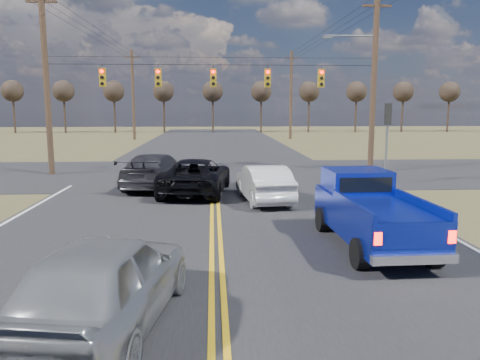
{
  "coord_description": "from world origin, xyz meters",
  "views": [
    {
      "loc": [
        -0.07,
        -8.27,
        3.75
      ],
      "look_at": [
        0.76,
        5.96,
        1.5
      ],
      "focal_mm": 35.0,
      "sensor_mm": 36.0,
      "label": 1
    }
  ],
  "objects": [
    {
      "name": "dgrey_car_queue",
      "position": [
        -2.75,
        13.55,
        0.79
      ],
      "size": [
        3.11,
        5.76,
        1.59
      ],
      "primitive_type": "imported",
      "rotation": [
        0.0,
        0.0,
        2.97
      ],
      "color": "#303035",
      "rests_on": "ground"
    },
    {
      "name": "black_suv",
      "position": [
        -0.8,
        11.83,
        0.77
      ],
      "size": [
        3.26,
        5.8,
        1.53
      ],
      "primitive_type": "imported",
      "rotation": [
        0.0,
        0.0,
        3.01
      ],
      "color": "black",
      "rests_on": "ground"
    },
    {
      "name": "white_car_queue",
      "position": [
        1.94,
        10.0,
        0.73
      ],
      "size": [
        2.05,
        4.61,
        1.47
      ],
      "primitive_type": "imported",
      "rotation": [
        0.0,
        0.0,
        3.25
      ],
      "color": "silver",
      "rests_on": "ground"
    },
    {
      "name": "ground",
      "position": [
        0.0,
        0.0,
        0.0
      ],
      "size": [
        160.0,
        160.0,
        0.0
      ],
      "primitive_type": "plane",
      "color": "brown",
      "rests_on": "ground"
    },
    {
      "name": "silver_suv",
      "position": [
        -1.9,
        -0.67,
        0.84
      ],
      "size": [
        2.75,
        5.19,
        1.68
      ],
      "primitive_type": "imported",
      "rotation": [
        0.0,
        0.0,
        2.98
      ],
      "color": "#909397",
      "rests_on": "ground"
    },
    {
      "name": "signal_gantry",
      "position": [
        0.5,
        17.79,
        5.06
      ],
      "size": [
        19.6,
        4.83,
        10.0
      ],
      "color": "#473323",
      "rests_on": "ground"
    },
    {
      "name": "utility_poles",
      "position": [
        0.0,
        17.0,
        5.23
      ],
      "size": [
        19.6,
        58.32,
        10.0
      ],
      "color": "#473323",
      "rests_on": "ground"
    },
    {
      "name": "treeline",
      "position": [
        0.0,
        26.96,
        5.7
      ],
      "size": [
        87.0,
        117.8,
        7.4
      ],
      "color": "#33261C",
      "rests_on": "ground"
    },
    {
      "name": "road_cross",
      "position": [
        0.0,
        18.0,
        0.0
      ],
      "size": [
        120.0,
        12.0,
        0.02
      ],
      "primitive_type": "cube",
      "color": "#28282B",
      "rests_on": "ground"
    },
    {
      "name": "pickup_truck",
      "position": [
        4.16,
        3.84,
        0.94
      ],
      "size": [
        2.17,
        5.2,
        1.93
      ],
      "rotation": [
        0.0,
        0.0,
        0.03
      ],
      "color": "black",
      "rests_on": "ground"
    },
    {
      "name": "road_main",
      "position": [
        0.0,
        10.0,
        0.0
      ],
      "size": [
        14.0,
        120.0,
        0.02
      ],
      "primitive_type": "cube",
      "color": "#28282B",
      "rests_on": "ground"
    }
  ]
}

